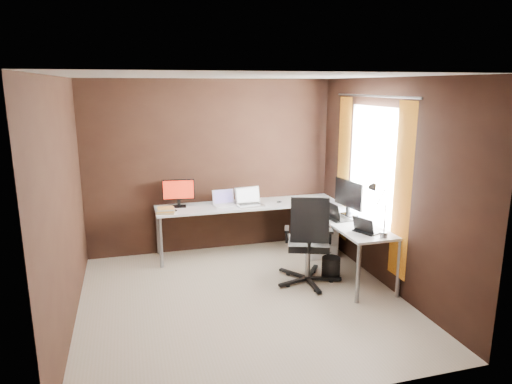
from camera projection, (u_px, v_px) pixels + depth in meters
The scene contains 15 objects.
room at pixel (270, 189), 5.10m from camera, with size 3.60×3.60×2.50m.
desk at pixel (283, 214), 6.28m from camera, with size 2.65×2.25×0.73m.
drawer_pedestal at pixel (318, 234), 6.63m from camera, with size 0.42×0.50×0.60m, color white.
monitor_left at pixel (178, 191), 6.40m from camera, with size 0.45×0.15×0.39m.
monitor_right at pixel (349, 196), 5.96m from camera, with size 0.17×0.57×0.47m.
laptop_white at pixel (224, 202), 6.53m from camera, with size 0.33×0.25×0.21m.
laptop_silver at pixel (249, 201), 6.54m from camera, with size 0.40×0.30×0.25m.
laptop_black_big at pixel (336, 215), 5.84m from camera, with size 0.29×0.37×0.23m.
laptop_black_small at pixel (365, 229), 5.31m from camera, with size 0.30×0.34×0.19m.
book_stack at pixel (166, 210), 6.12m from camera, with size 0.28×0.24×0.08m.
mouse_left at pixel (175, 210), 6.20m from camera, with size 0.08×0.05×0.03m, color black.
mouse_corner at pixel (279, 202), 6.65m from camera, with size 0.08×0.05×0.03m, color black.
desk_lamp at pixel (378, 203), 5.12m from camera, with size 0.19×0.23×0.61m.
office_chair at pixel (308, 257), 5.63m from camera, with size 0.64×0.68×1.14m.
wastebasket at pixel (331, 268), 5.83m from camera, with size 0.23×0.23×0.27m, color black.
Camera 1 is at (-1.16, -4.68, 2.42)m, focal length 32.00 mm.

